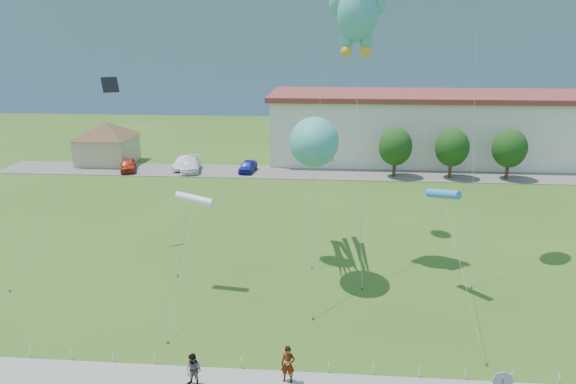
{
  "coord_description": "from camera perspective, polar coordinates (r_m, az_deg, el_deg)",
  "views": [
    {
      "loc": [
        2.76,
        -21.25,
        14.35
      ],
      "look_at": [
        0.43,
        8.0,
        5.69
      ],
      "focal_mm": 32.0,
      "sensor_mm": 36.0,
      "label": 1
    }
  ],
  "objects": [
    {
      "name": "small_kite_black",
      "position": [
        37.51,
        -20.26,
        8.8
      ],
      "size": [
        4.3,
        9.45,
        11.87
      ],
      "color": "black",
      "rests_on": "ground"
    },
    {
      "name": "pedestrian_left",
      "position": [
        23.33,
        -0.0,
        -18.61
      ],
      "size": [
        0.65,
        0.46,
        1.7
      ],
      "primitive_type": "imported",
      "rotation": [
        0.0,
        0.0,
        -0.09
      ],
      "color": "gray",
      "rests_on": "sidewalk"
    },
    {
      "name": "parked_car_silver",
      "position": [
        60.71,
        -11.39,
        3.21
      ],
      "size": [
        1.93,
        4.56,
        1.46
      ],
      "primitive_type": "imported",
      "rotation": [
        0.0,
        0.0,
        -0.09
      ],
      "color": "silver",
      "rests_on": "parking_strip"
    },
    {
      "name": "parked_car_blue",
      "position": [
        58.43,
        -4.48,
        2.89
      ],
      "size": [
        1.92,
        3.95,
        1.3
      ],
      "primitive_type": "imported",
      "rotation": [
        0.0,
        0.0,
        -0.1
      ],
      "color": "navy",
      "rests_on": "parking_strip"
    },
    {
      "name": "parked_car_red",
      "position": [
        61.38,
        -17.34,
        2.89
      ],
      "size": [
        2.9,
        4.43,
        1.4
      ],
      "primitive_type": "imported",
      "rotation": [
        0.0,
        0.0,
        0.33
      ],
      "color": "#B22B16",
      "rests_on": "parking_strip"
    },
    {
      "name": "pedestrian_right",
      "position": [
        23.45,
        -10.45,
        -18.93
      ],
      "size": [
        0.89,
        0.78,
        1.55
      ],
      "primitive_type": "imported",
      "rotation": [
        0.0,
        0.0,
        -0.29
      ],
      "color": "gray",
      "rests_on": "sidewalk"
    },
    {
      "name": "parked_car_white",
      "position": [
        59.6,
        -10.77,
        3.0
      ],
      "size": [
        2.95,
        5.34,
        1.46
      ],
      "primitive_type": "imported",
      "rotation": [
        0.0,
        0.0,
        0.19
      ],
      "color": "white",
      "rests_on": "parking_strip"
    },
    {
      "name": "teddy_bear_kite",
      "position": [
        33.82,
        7.72,
        19.69
      ],
      "size": [
        3.51,
        6.77,
        18.99
      ],
      "color": "teal",
      "rests_on": "ground"
    },
    {
      "name": "tree_near",
      "position": [
        56.79,
        11.84,
        4.96
      ],
      "size": [
        3.6,
        3.6,
        5.47
      ],
      "color": "#3F2B19",
      "rests_on": "ground"
    },
    {
      "name": "octopus_kite",
      "position": [
        31.27,
        2.96,
        4.8
      ],
      "size": [
        2.9,
        11.32,
        10.13
      ],
      "color": "teal",
      "rests_on": "ground"
    },
    {
      "name": "small_kite_cyan",
      "position": [
        30.6,
        16.9,
        -0.32
      ],
      "size": [
        1.16,
        8.88,
        6.38
      ],
      "color": "#2F81D5",
      "rests_on": "ground"
    },
    {
      "name": "tree_far",
      "position": [
        59.52,
        23.41,
        4.47
      ],
      "size": [
        3.6,
        3.6,
        5.47
      ],
      "color": "#3F2B19",
      "rests_on": "ground"
    },
    {
      "name": "hill_ridge",
      "position": [
        141.29,
        3.58,
        15.66
      ],
      "size": [
        160.0,
        50.0,
        25.0
      ],
      "primitive_type": "cube",
      "color": "#728F9E",
      "rests_on": "ground"
    },
    {
      "name": "pavilion",
      "position": [
        65.99,
        -19.54,
        5.61
      ],
      "size": [
        9.2,
        9.2,
        5.0
      ],
      "color": "tan",
      "rests_on": "ground"
    },
    {
      "name": "warehouse",
      "position": [
        70.01,
        24.06,
        6.62
      ],
      "size": [
        61.0,
        15.0,
        8.2
      ],
      "color": "beige",
      "rests_on": "ground"
    },
    {
      "name": "small_kite_white",
      "position": [
        30.38,
        -10.4,
        -0.9
      ],
      "size": [
        0.5,
        7.6,
        5.91
      ],
      "color": "white",
      "rests_on": "ground"
    },
    {
      "name": "tree_mid",
      "position": [
        57.86,
        17.76,
        4.73
      ],
      "size": [
        3.6,
        3.6,
        5.47
      ],
      "color": "#3F2B19",
      "rests_on": "ground"
    },
    {
      "name": "ground",
      "position": [
        25.79,
        -2.48,
        -17.38
      ],
      "size": [
        160.0,
        160.0,
        0.0
      ],
      "primitive_type": "plane",
      "color": "#315417",
      "rests_on": "ground"
    },
    {
      "name": "rope_fence",
      "position": [
        24.58,
        -2.87,
        -18.57
      ],
      "size": [
        26.05,
        0.05,
        0.5
      ],
      "color": "white",
      "rests_on": "ground"
    },
    {
      "name": "parking_strip",
      "position": [
        58.11,
        1.7,
        2.17
      ],
      "size": [
        70.0,
        6.0,
        0.06
      ],
      "primitive_type": "cube",
      "color": "#59544C",
      "rests_on": "ground"
    }
  ]
}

